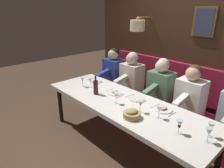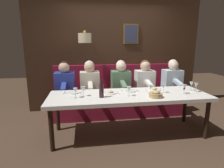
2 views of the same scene
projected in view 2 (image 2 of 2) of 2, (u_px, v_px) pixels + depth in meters
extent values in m
plane|color=#4C3828|center=(128.00, 134.00, 3.37)|extent=(12.00, 12.00, 0.00)
cube|color=silver|center=(129.00, 96.00, 3.21)|extent=(0.90, 2.73, 0.06)
cylinder|color=black|center=(207.00, 120.00, 3.14)|extent=(0.07, 0.07, 0.68)
cylinder|color=black|center=(51.00, 130.00, 2.77)|extent=(0.07, 0.07, 0.68)
cylinder|color=black|center=(185.00, 106.00, 3.82)|extent=(0.07, 0.07, 0.68)
cylinder|color=black|center=(58.00, 113.00, 3.44)|extent=(0.07, 0.07, 0.68)
cube|color=maroon|center=(119.00, 106.00, 4.18)|extent=(0.52, 2.93, 0.45)
cube|color=#382316|center=(115.00, 49.00, 4.48)|extent=(0.10, 4.13, 2.90)
cube|color=maroon|center=(116.00, 78.00, 4.54)|extent=(0.10, 2.93, 0.64)
cube|color=brown|center=(131.00, 34.00, 4.39)|extent=(0.04, 0.36, 0.46)
cube|color=#2D334C|center=(131.00, 34.00, 4.37)|extent=(0.01, 0.30, 0.40)
cylinder|color=#B78E3D|center=(85.00, 32.00, 4.07)|extent=(0.35, 0.02, 0.02)
cylinder|color=beige|center=(85.00, 38.00, 3.93)|extent=(0.28, 0.28, 0.20)
sphere|color=#B78E3D|center=(85.00, 32.00, 3.90)|extent=(0.06, 0.06, 0.06)
cube|color=silver|center=(172.00, 82.00, 4.24)|extent=(0.30, 0.40, 0.56)
sphere|color=beige|center=(173.00, 66.00, 4.14)|extent=(0.22, 0.22, 0.22)
sphere|color=silver|center=(173.00, 64.00, 4.16)|extent=(0.20, 0.20, 0.20)
cube|color=silver|center=(178.00, 83.00, 3.96)|extent=(0.33, 0.09, 0.14)
cube|color=white|center=(144.00, 83.00, 4.15)|extent=(0.30, 0.40, 0.56)
sphere|color=#D1A889|center=(145.00, 66.00, 4.05)|extent=(0.22, 0.22, 0.22)
sphere|color=#4C331E|center=(145.00, 64.00, 4.07)|extent=(0.20, 0.20, 0.20)
cube|color=white|center=(149.00, 84.00, 3.86)|extent=(0.33, 0.09, 0.14)
cube|color=#567A5B|center=(121.00, 84.00, 4.07)|extent=(0.30, 0.40, 0.56)
sphere|color=beige|center=(121.00, 67.00, 3.97)|extent=(0.22, 0.22, 0.22)
sphere|color=silver|center=(121.00, 65.00, 3.99)|extent=(0.20, 0.20, 0.20)
cube|color=#567A5B|center=(123.00, 85.00, 3.78)|extent=(0.33, 0.09, 0.14)
cube|color=beige|center=(90.00, 85.00, 3.97)|extent=(0.30, 0.40, 0.56)
sphere|color=#D1A889|center=(89.00, 67.00, 3.87)|extent=(0.22, 0.22, 0.22)
sphere|color=silver|center=(89.00, 65.00, 3.89)|extent=(0.20, 0.20, 0.20)
cube|color=beige|center=(90.00, 86.00, 3.68)|extent=(0.33, 0.09, 0.14)
cube|color=#283893|center=(65.00, 86.00, 3.90)|extent=(0.30, 0.40, 0.56)
sphere|color=#D1A889|center=(64.00, 68.00, 3.79)|extent=(0.22, 0.22, 0.22)
sphere|color=black|center=(64.00, 66.00, 3.82)|extent=(0.20, 0.20, 0.20)
cube|color=#283893|center=(64.00, 87.00, 3.61)|extent=(0.33, 0.09, 0.14)
cylinder|color=white|center=(154.00, 90.00, 3.49)|extent=(0.24, 0.24, 0.01)
ellipsoid|color=#D1BC84|center=(154.00, 88.00, 3.48)|extent=(0.11, 0.09, 0.04)
cube|color=silver|center=(162.00, 90.00, 3.49)|extent=(0.17, 0.02, 0.01)
cube|color=silver|center=(146.00, 90.00, 3.49)|extent=(0.18, 0.03, 0.01)
cylinder|color=white|center=(110.00, 93.00, 3.27)|extent=(0.24, 0.24, 0.01)
ellipsoid|color=#D1BC84|center=(110.00, 91.00, 3.27)|extent=(0.11, 0.09, 0.04)
cube|color=silver|center=(119.00, 93.00, 3.28)|extent=(0.17, 0.03, 0.01)
cube|color=silver|center=(102.00, 93.00, 3.27)|extent=(0.18, 0.03, 0.01)
cylinder|color=silver|center=(130.00, 91.00, 3.42)|extent=(0.24, 0.24, 0.01)
cube|color=silver|center=(138.00, 91.00, 3.42)|extent=(0.17, 0.02, 0.01)
cube|color=silver|center=(122.00, 91.00, 3.41)|extent=(0.18, 0.02, 0.01)
cylinder|color=white|center=(73.00, 92.00, 3.30)|extent=(0.24, 0.24, 0.01)
cube|color=silver|center=(81.00, 93.00, 3.30)|extent=(0.17, 0.03, 0.01)
cube|color=silver|center=(64.00, 93.00, 3.29)|extent=(0.18, 0.02, 0.01)
cylinder|color=silver|center=(83.00, 96.00, 3.09)|extent=(0.06, 0.06, 0.00)
cylinder|color=silver|center=(83.00, 94.00, 3.08)|extent=(0.01, 0.01, 0.07)
cone|color=silver|center=(83.00, 89.00, 3.06)|extent=(0.07, 0.07, 0.08)
cylinder|color=silver|center=(196.00, 92.00, 3.36)|extent=(0.06, 0.06, 0.00)
cylinder|color=silver|center=(196.00, 90.00, 3.35)|extent=(0.01, 0.01, 0.07)
cone|color=silver|center=(196.00, 85.00, 3.33)|extent=(0.07, 0.07, 0.08)
cylinder|color=silver|center=(150.00, 94.00, 3.21)|extent=(0.06, 0.06, 0.00)
cylinder|color=silver|center=(151.00, 92.00, 3.20)|extent=(0.01, 0.01, 0.07)
cone|color=silver|center=(151.00, 87.00, 3.18)|extent=(0.07, 0.07, 0.08)
cylinder|color=silver|center=(129.00, 96.00, 3.10)|extent=(0.06, 0.06, 0.00)
cylinder|color=silver|center=(129.00, 94.00, 3.09)|extent=(0.01, 0.01, 0.07)
cone|color=silver|center=(129.00, 89.00, 3.07)|extent=(0.07, 0.07, 0.08)
cylinder|color=silver|center=(163.00, 93.00, 3.30)|extent=(0.06, 0.06, 0.00)
cylinder|color=silver|center=(163.00, 91.00, 3.29)|extent=(0.01, 0.01, 0.07)
cone|color=silver|center=(163.00, 86.00, 3.27)|extent=(0.07, 0.07, 0.08)
cylinder|color=silver|center=(191.00, 90.00, 3.46)|extent=(0.06, 0.06, 0.00)
cylinder|color=silver|center=(191.00, 88.00, 3.45)|extent=(0.01, 0.01, 0.07)
cone|color=silver|center=(192.00, 84.00, 3.43)|extent=(0.07, 0.07, 0.08)
cylinder|color=silver|center=(76.00, 98.00, 3.00)|extent=(0.06, 0.06, 0.00)
cylinder|color=silver|center=(76.00, 95.00, 2.99)|extent=(0.01, 0.01, 0.07)
cone|color=silver|center=(75.00, 91.00, 2.97)|extent=(0.07, 0.07, 0.08)
cylinder|color=silver|center=(184.00, 94.00, 3.24)|extent=(0.06, 0.06, 0.00)
cylinder|color=silver|center=(184.00, 91.00, 3.23)|extent=(0.01, 0.01, 0.07)
cone|color=silver|center=(184.00, 87.00, 3.21)|extent=(0.07, 0.07, 0.08)
cylinder|color=maroon|center=(184.00, 89.00, 3.22)|extent=(0.03, 0.03, 0.03)
cylinder|color=#33191E|center=(101.00, 91.00, 3.00)|extent=(0.08, 0.08, 0.22)
cylinder|color=#33191E|center=(101.00, 82.00, 2.97)|extent=(0.03, 0.03, 0.08)
cylinder|color=tan|center=(156.00, 95.00, 3.03)|extent=(0.22, 0.22, 0.07)
ellipsoid|color=tan|center=(156.00, 92.00, 3.02)|extent=(0.15, 0.13, 0.06)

